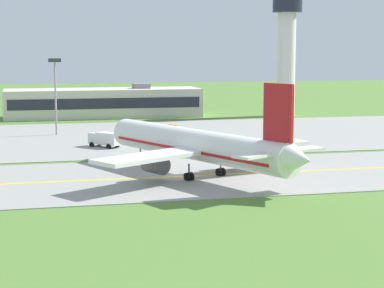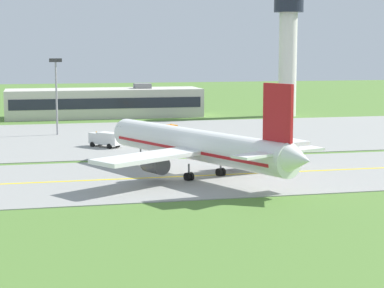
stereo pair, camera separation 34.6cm
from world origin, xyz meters
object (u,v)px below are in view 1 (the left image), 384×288
airplane_lead (198,145)px  service_truck_baggage (105,139)px  control_tower (287,42)px  service_truck_fuel (176,131)px  apron_light_mast (55,87)px

airplane_lead → service_truck_baggage: bearing=106.6°
control_tower → service_truck_baggage: bearing=-137.6°
service_truck_fuel → control_tower: (35.03, 34.15, 16.85)m
airplane_lead → service_truck_baggage: 30.94m
service_truck_fuel → apron_light_mast: (-21.78, 7.97, 8.14)m
airplane_lead → service_truck_fuel: (5.64, 40.57, -2.95)m
airplane_lead → service_truck_fuel: airplane_lead is taller
airplane_lead → control_tower: control_tower is taller
service_truck_fuel → control_tower: bearing=44.3°
service_truck_baggage → service_truck_fuel: size_ratio=0.87×
service_truck_baggage → apron_light_mast: (-7.34, 18.99, 7.79)m
airplane_lead → service_truck_fuel: 41.06m
service_truck_fuel → apron_light_mast: apron_light_mast is taller
control_tower → service_truck_fuel: bearing=-135.7°
service_truck_baggage → airplane_lead: bearing=-73.4°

